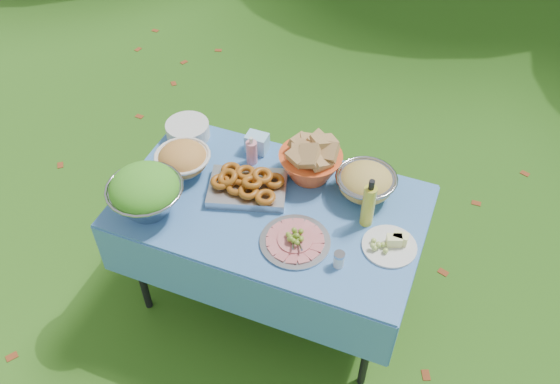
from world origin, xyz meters
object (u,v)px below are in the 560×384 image
at_px(plate_stack, 188,130).
at_px(charcuterie_platter, 295,237).
at_px(picnic_table, 271,254).
at_px(oil_bottle, 369,202).
at_px(salad_bowl, 145,192).
at_px(pasta_bowl_steel, 366,182).
at_px(bread_bowl, 311,160).

distance_m(plate_stack, charcuterie_platter, 0.93).
bearing_deg(picnic_table, charcuterie_platter, -42.49).
distance_m(picnic_table, plate_stack, 0.80).
bearing_deg(oil_bottle, picnic_table, -172.62).
xyz_separation_m(salad_bowl, oil_bottle, (0.99, 0.30, 0.02)).
distance_m(salad_bowl, oil_bottle, 1.03).
bearing_deg(salad_bowl, picnic_table, 24.48).
relative_size(pasta_bowl_steel, charcuterie_platter, 0.90).
height_order(picnic_table, charcuterie_platter, charcuterie_platter).
bearing_deg(bread_bowl, plate_stack, 176.57).
relative_size(picnic_table, plate_stack, 6.30).
height_order(salad_bowl, bread_bowl, salad_bowl).
xyz_separation_m(picnic_table, oil_bottle, (0.46, 0.06, 0.52)).
bearing_deg(bread_bowl, charcuterie_platter, -78.99).
height_order(pasta_bowl_steel, charcuterie_platter, pasta_bowl_steel).
bearing_deg(salad_bowl, charcuterie_platter, 5.18).
xyz_separation_m(salad_bowl, bread_bowl, (0.64, 0.50, -0.01)).
bearing_deg(oil_bottle, charcuterie_platter, -138.46).
relative_size(picnic_table, salad_bowl, 4.08).
xyz_separation_m(bread_bowl, pasta_bowl_steel, (0.29, -0.02, -0.03)).
height_order(bread_bowl, charcuterie_platter, bread_bowl).
bearing_deg(salad_bowl, plate_stack, 97.79).
height_order(picnic_table, salad_bowl, salad_bowl).
relative_size(plate_stack, bread_bowl, 0.73).
height_order(picnic_table, plate_stack, plate_stack).
distance_m(pasta_bowl_steel, charcuterie_platter, 0.47).
relative_size(bread_bowl, charcuterie_platter, 0.98).
distance_m(pasta_bowl_steel, oil_bottle, 0.20).
bearing_deg(oil_bottle, bread_bowl, 149.98).
bearing_deg(bread_bowl, pasta_bowl_steel, -4.15).
relative_size(salad_bowl, pasta_bowl_steel, 1.22).
distance_m(bread_bowl, charcuterie_platter, 0.45).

